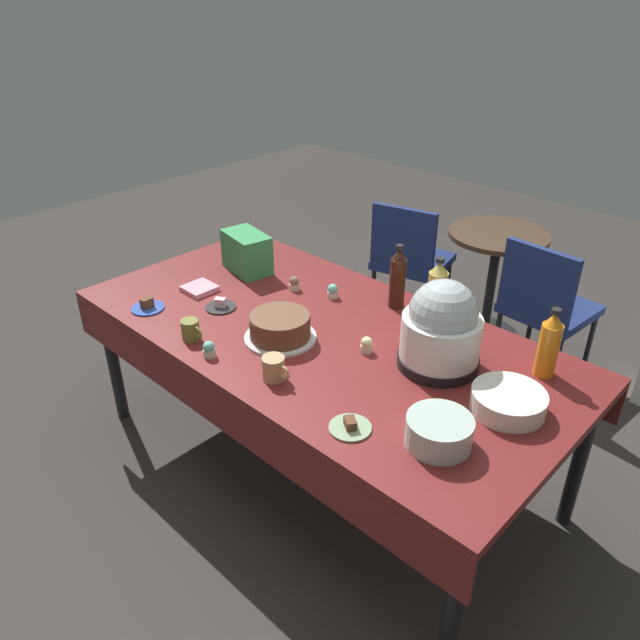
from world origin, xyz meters
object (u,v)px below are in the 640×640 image
object	(u,v)px
cupcake_vanilla	(209,349)
maroon_chair_right	(545,303)
cupcake_cocoa	(367,345)
coffee_mug_tan	(274,368)
glass_salad_bowl	(439,431)
cupcake_lemon	(294,283)
soda_bottle_cola	(398,279)
cupcake_berry	(256,234)
coffee_mug_olive	(191,330)
frosted_layer_cake	(280,328)
dessert_plate_sage	(350,426)
soda_bottle_orange_juice	(549,345)
dessert_plate_cobalt	(147,306)
soda_carton	(247,252)
cupcake_rose	(333,291)
soda_bottle_ginger_ale	(437,292)
round_cafe_table	(494,266)
dessert_plate_charcoal	(221,306)
slow_cooker	(441,329)
ceramic_snack_bowl	(508,401)
potluck_table	(320,342)
maroon_chair_left	(409,256)

from	to	relation	value
cupcake_vanilla	maroon_chair_right	world-z (taller)	maroon_chair_right
cupcake_cocoa	coffee_mug_tan	distance (m)	0.41
glass_salad_bowl	cupcake_lemon	bearing A→B (deg)	158.25
cupcake_lemon	coffee_mug_tan	world-z (taller)	coffee_mug_tan
soda_bottle_cola	cupcake_berry	bearing A→B (deg)	175.46
glass_salad_bowl	soda_bottle_cola	xyz separation A→B (m)	(-0.67, 0.66, 0.09)
cupcake_vanilla	coffee_mug_olive	xyz separation A→B (m)	(-0.16, 0.03, 0.01)
frosted_layer_cake	cupcake_vanilla	size ratio (longest dim) A/B	4.49
cupcake_lemon	cupcake_cocoa	size ratio (longest dim) A/B	1.00
maroon_chair_right	dessert_plate_sage	bearing A→B (deg)	-85.93
cupcake_vanilla	cupcake_berry	distance (m)	1.23
cupcake_lemon	soda_bottle_orange_juice	xyz separation A→B (m)	(1.20, 0.16, 0.10)
glass_salad_bowl	soda_bottle_orange_juice	bearing A→B (deg)	83.81
cupcake_berry	dessert_plate_cobalt	bearing A→B (deg)	-72.96
glass_salad_bowl	cupcake_berry	size ratio (longest dim) A/B	3.24
glass_salad_bowl	soda_carton	size ratio (longest dim) A/B	0.84
soda_bottle_orange_juice	cupcake_rose	bearing A→B (deg)	-174.83
soda_bottle_ginger_ale	coffee_mug_tan	bearing A→B (deg)	-103.06
dessert_plate_cobalt	round_cafe_table	xyz separation A→B (m)	(0.65, 2.02, -0.26)
frosted_layer_cake	dessert_plate_charcoal	world-z (taller)	frosted_layer_cake
slow_cooker	maroon_chair_right	world-z (taller)	slow_cooker
cupcake_lemon	round_cafe_table	size ratio (longest dim) A/B	0.09
ceramic_snack_bowl	cupcake_lemon	size ratio (longest dim) A/B	3.85
soda_bottle_ginger_ale	round_cafe_table	size ratio (longest dim) A/B	0.42
coffee_mug_olive	maroon_chair_right	size ratio (longest dim) A/B	0.13
cupcake_cocoa	cupcake_vanilla	bearing A→B (deg)	-133.25
slow_cooker	dessert_plate_cobalt	bearing A→B (deg)	-156.42
potluck_table	coffee_mug_olive	distance (m)	0.55
dessert_plate_charcoal	cupcake_lemon	size ratio (longest dim) A/B	2.07
dessert_plate_charcoal	coffee_mug_olive	bearing A→B (deg)	-63.25
cupcake_rose	ceramic_snack_bowl	bearing A→B (deg)	-11.43
cupcake_lemon	slow_cooker	bearing A→B (deg)	-4.54
round_cafe_table	potluck_table	bearing A→B (deg)	-88.23
ceramic_snack_bowl	cupcake_berry	distance (m)	1.87
soda_bottle_orange_juice	ceramic_snack_bowl	bearing A→B (deg)	-87.90
glass_salad_bowl	ceramic_snack_bowl	bearing A→B (deg)	76.15
frosted_layer_cake	glass_salad_bowl	world-z (taller)	frosted_layer_cake
coffee_mug_olive	maroon_chair_left	xyz separation A→B (m)	(-0.20, 1.82, -0.30)
slow_cooker	cupcake_berry	bearing A→B (deg)	166.44
soda_bottle_orange_juice	soda_bottle_ginger_ale	size ratio (longest dim) A/B	0.94
glass_salad_bowl	soda_bottle_orange_juice	xyz separation A→B (m)	(0.07, 0.61, 0.08)
slow_cooker	soda_bottle_orange_juice	world-z (taller)	slow_cooker
cupcake_vanilla	coffee_mug_tan	bearing A→B (deg)	13.77
soda_bottle_orange_juice	maroon_chair_left	bearing A→B (deg)	142.81
cupcake_vanilla	maroon_chair_right	bearing A→B (deg)	72.79
potluck_table	glass_salad_bowl	bearing A→B (deg)	-18.36
potluck_table	cupcake_rose	distance (m)	0.32
ceramic_snack_bowl	soda_carton	xyz separation A→B (m)	(-1.54, 0.13, 0.06)
cupcake_cocoa	soda_carton	distance (m)	0.96
ceramic_snack_bowl	soda_bottle_cola	bearing A→B (deg)	155.42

